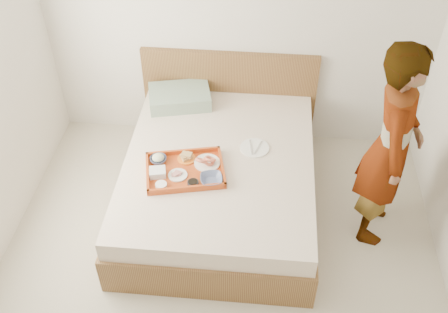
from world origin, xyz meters
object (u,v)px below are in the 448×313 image
object	(u,v)px
tray	(185,170)
person	(391,147)
dinner_plate	(255,148)
bed	(219,181)

from	to	relation	value
tray	person	xyz separation A→B (m)	(1.56, 0.06, 0.32)
tray	person	world-z (taller)	person
tray	dinner_plate	bearing A→B (deg)	19.90
bed	dinner_plate	size ratio (longest dim) A/B	8.16
tray	dinner_plate	size ratio (longest dim) A/B	2.51
bed	tray	bearing A→B (deg)	-143.35
tray	person	distance (m)	1.59
tray	bed	bearing A→B (deg)	23.93
bed	person	xyz separation A→B (m)	(1.30, -0.13, 0.61)
dinner_plate	person	xyz separation A→B (m)	(1.02, -0.29, 0.34)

